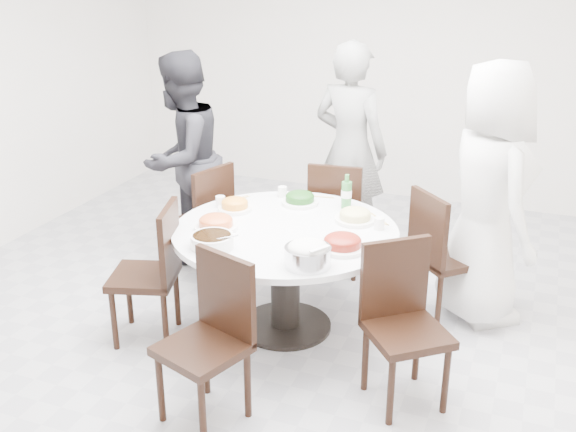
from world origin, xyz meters
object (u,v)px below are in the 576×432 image
(dining_table, at_px, (285,279))
(soup_bowl, at_px, (212,241))
(chair_s, at_px, (202,345))
(chair_nw, at_px, (198,221))
(diner_middle, at_px, (350,150))
(diner_right, at_px, (488,195))
(beverage_bottle, at_px, (347,191))
(chair_ne, at_px, (448,255))
(chair_se, at_px, (407,330))
(chair_n, at_px, (338,216))
(chair_sw, at_px, (143,274))
(diner_left, at_px, (182,159))
(rice_bowl, at_px, (308,256))

(dining_table, relative_size, soup_bowl, 5.57)
(chair_s, bearing_deg, soup_bowl, 130.90)
(chair_nw, xyz_separation_m, diner_middle, (0.96, 0.94, 0.43))
(dining_table, bearing_deg, diner_right, 29.24)
(beverage_bottle, bearing_deg, soup_bowl, -121.01)
(chair_ne, height_order, chair_se, same)
(dining_table, distance_m, diner_right, 1.50)
(chair_n, xyz_separation_m, chair_sw, (-0.89, -1.48, 0.00))
(chair_n, height_order, beverage_bottle, beverage_bottle)
(diner_right, bearing_deg, diner_left, 53.68)
(chair_se, xyz_separation_m, soup_bowl, (-1.25, 0.08, 0.32))
(chair_ne, xyz_separation_m, chair_sw, (-1.84, -1.03, 0.00))
(diner_right, bearing_deg, chair_n, 39.91)
(chair_n, xyz_separation_m, soup_bowl, (-0.37, -1.48, 0.32))
(chair_s, relative_size, beverage_bottle, 3.78)
(diner_middle, distance_m, beverage_bottle, 0.97)
(chair_nw, height_order, chair_se, same)
(rice_bowl, bearing_deg, diner_right, 52.62)
(chair_sw, bearing_deg, dining_table, 101.21)
(chair_se, distance_m, diner_left, 2.57)
(diner_right, height_order, diner_left, diner_right)
(chair_se, height_order, beverage_bottle, beverage_bottle)
(chair_ne, height_order, rice_bowl, chair_ne)
(beverage_bottle, bearing_deg, chair_ne, 5.13)
(chair_nw, xyz_separation_m, diner_right, (2.16, 0.18, 0.44))
(chair_nw, distance_m, beverage_bottle, 1.27)
(chair_n, bearing_deg, chair_se, 113.99)
(chair_nw, relative_size, chair_s, 1.00)
(chair_ne, relative_size, rice_bowl, 3.47)
(diner_middle, xyz_separation_m, beverage_bottle, (0.25, -0.94, -0.03))
(chair_sw, height_order, diner_left, diner_left)
(chair_s, relative_size, diner_middle, 0.52)
(dining_table, bearing_deg, chair_sw, -151.76)
(chair_sw, xyz_separation_m, diner_middle, (0.85, 1.90, 0.43))
(chair_s, distance_m, diner_middle, 2.57)
(chair_sw, bearing_deg, chair_se, 70.51)
(soup_bowl, bearing_deg, chair_s, -68.55)
(chair_n, height_order, chair_se, same)
(dining_table, bearing_deg, chair_nw, 151.67)
(rice_bowl, height_order, soup_bowl, rice_bowl)
(dining_table, xyz_separation_m, diner_middle, (0.02, 1.45, 0.53))
(chair_sw, distance_m, soup_bowl, 0.61)
(dining_table, bearing_deg, chair_ne, 29.95)
(beverage_bottle, bearing_deg, diner_right, 10.12)
(chair_n, height_order, diner_right, diner_right)
(chair_s, xyz_separation_m, diner_left, (-1.17, 1.89, 0.40))
(chair_sw, bearing_deg, diner_right, 101.80)
(chair_s, xyz_separation_m, rice_bowl, (0.39, 0.60, 0.33))
(chair_sw, height_order, diner_middle, diner_middle)
(chair_nw, xyz_separation_m, chair_sw, (0.11, -0.95, 0.00))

